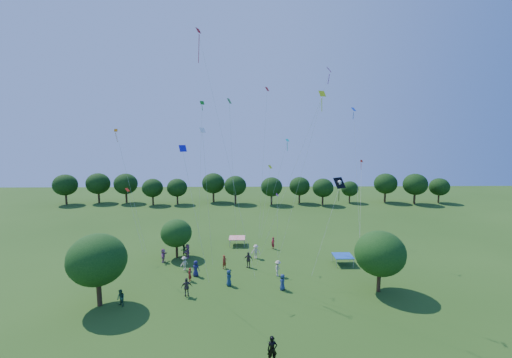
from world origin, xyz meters
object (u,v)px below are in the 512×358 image
Objects in this scene: near_tree_east at (380,253)px; pirate_kite at (339,184)px; near_tree_west at (97,260)px; red_high_kite at (209,81)px; tent_red_stripe at (237,238)px; tent_blue at (343,256)px; man_in_black at (272,350)px; near_tree_north at (176,233)px.

pirate_kite is at bearing 132.65° from near_tree_east.
near_tree_west is 20.98m from red_high_kite.
red_high_kite is (-13.77, 2.56, 10.86)m from pirate_kite.
near_tree_west is at bearing -175.12° from near_tree_east.
tent_blue is (12.86, -7.36, 0.00)m from tent_red_stripe.
man_in_black is (15.16, -8.16, -3.37)m from near_tree_west.
near_tree_west is 1.09× the size of near_tree_east.
tent_red_stripe is 25.10m from man_in_black.
pirate_kite is (23.12, 5.81, 5.94)m from near_tree_west.
pirate_kite is at bearing 14.11° from near_tree_west.
near_tree_north is at bearing 114.87° from man_in_black.
near_tree_west is 0.69× the size of pirate_kite.
red_high_kite is (4.88, -3.77, 17.98)m from near_tree_north.
man_in_black is at bearing -28.29° from near_tree_west.
near_tree_east is (26.40, 2.26, -0.43)m from near_tree_west.
tent_red_stripe is (-14.47, 14.48, -2.85)m from near_tree_east.
near_tree_west is at bearing -165.89° from pirate_kite.
near_tree_north is 2.22× the size of tent_blue.
near_tree_east is 25.00m from red_high_kite.
tent_blue is 25.35m from red_high_kite.
tent_blue is (20.31, -2.78, -2.10)m from near_tree_north.
near_tree_east reaches higher than tent_blue.
near_tree_north is 23.04m from man_in_black.
tent_blue is 10.02m from pirate_kite.
near_tree_west is 3.02× the size of tent_red_stripe.
tent_blue is at bearing -29.80° from tent_red_stripe.
near_tree_west is 24.57m from pirate_kite.
pirate_kite is (-3.28, 3.56, 6.37)m from near_tree_east.
pirate_kite reaches higher than tent_red_stripe.
red_high_kite reaches higher than pirate_kite.
pirate_kite reaches higher than tent_blue.
near_tree_west is at bearing -138.17° from red_high_kite.
red_high_kite is at bearing 106.47° from man_in_black.
pirate_kite is (7.96, 13.97, 9.32)m from man_in_black.
tent_red_stripe is at bearing 72.90° from red_high_kite.
pirate_kite is (18.64, -6.33, 7.12)m from near_tree_north.
red_high_kite reaches higher than tent_blue.
red_high_kite is (-15.43, -1.00, 20.09)m from tent_blue.
near_tree_west is 0.26× the size of red_high_kite.
near_tree_north is 20.61m from tent_blue.
near_tree_west reaches higher than near_tree_east.
man_in_black is at bearing -119.69° from pirate_kite.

